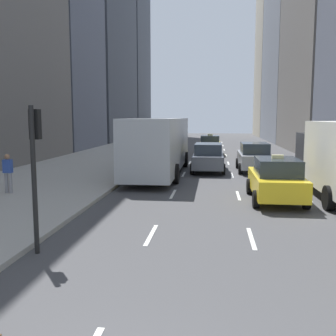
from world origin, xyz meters
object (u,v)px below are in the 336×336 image
(taxi_third, at_px, (276,179))
(traffic_light_pole, at_px, (35,155))
(taxi_lead, at_px, (210,145))
(sedan_silver_behind, at_px, (208,157))
(pedestrian_far_walking, at_px, (8,171))
(sedan_black_near, at_px, (254,157))
(city_bus, at_px, (160,144))

(taxi_third, bearing_deg, traffic_light_pole, -134.91)
(taxi_lead, bearing_deg, taxi_third, -81.69)
(taxi_third, relative_size, sedan_silver_behind, 0.92)
(pedestrian_far_walking, xyz_separation_m, traffic_light_pole, (4.28, -6.43, 1.34))
(taxi_lead, height_order, sedan_black_near, taxi_lead)
(taxi_lead, relative_size, traffic_light_pole, 1.22)
(taxi_third, height_order, sedan_black_near, taxi_third)
(sedan_silver_behind, relative_size, city_bus, 0.41)
(taxi_lead, height_order, traffic_light_pole, traffic_light_pole)
(taxi_lead, distance_m, taxi_third, 19.38)
(sedan_black_near, height_order, pedestrian_far_walking, pedestrian_far_walking)
(taxi_third, relative_size, sedan_black_near, 0.97)
(taxi_lead, relative_size, sedan_black_near, 0.97)
(sedan_black_near, xyz_separation_m, sedan_silver_behind, (-2.80, -0.34, -0.01))
(taxi_third, xyz_separation_m, city_bus, (-5.61, 6.92, 0.91))
(sedan_black_near, bearing_deg, taxi_third, -90.00)
(sedan_black_near, distance_m, city_bus, 5.95)
(sedan_silver_behind, relative_size, traffic_light_pole, 1.32)
(taxi_third, bearing_deg, pedestrian_far_walking, -178.23)
(sedan_black_near, height_order, traffic_light_pole, traffic_light_pole)
(taxi_lead, distance_m, traffic_light_pole, 26.29)
(city_bus, xyz_separation_m, traffic_light_pole, (-1.14, -13.69, 0.62))
(taxi_lead, relative_size, taxi_third, 1.00)
(sedan_black_near, distance_m, sedan_silver_behind, 2.82)
(sedan_silver_behind, distance_m, traffic_light_pole, 15.70)
(taxi_third, bearing_deg, sedan_silver_behind, 108.55)
(sedan_black_near, relative_size, pedestrian_far_walking, 2.74)
(taxi_lead, bearing_deg, sedan_silver_behind, -90.00)
(pedestrian_far_walking, height_order, traffic_light_pole, traffic_light_pole)
(sedan_black_near, relative_size, sedan_silver_behind, 0.95)
(taxi_third, distance_m, sedan_silver_behind, 8.80)
(taxi_third, bearing_deg, city_bus, 129.06)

